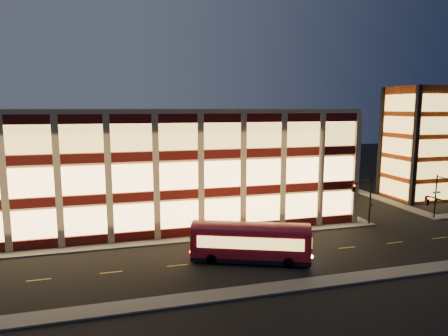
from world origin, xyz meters
name	(u,v)px	position (x,y,z in m)	size (l,w,h in m)	color
ground	(187,243)	(0.00, 0.00, 0.00)	(200.00, 200.00, 0.00)	black
sidewalk_office_south	(159,242)	(-3.00, 1.00, 0.07)	(54.00, 2.00, 0.15)	#514F4C
sidewalk_office_east	(306,197)	(23.00, 17.00, 0.07)	(2.00, 30.00, 0.15)	#514F4C
sidewalk_tower_west	(364,193)	(34.00, 17.00, 0.07)	(2.00, 30.00, 0.15)	#514F4C
sidewalk_near	(217,296)	(0.00, -13.00, 0.07)	(100.00, 2.00, 0.15)	#514F4C
office_building	(146,159)	(-2.91, 16.91, 7.25)	(50.45, 30.45, 14.50)	tan
stair_tower	(418,143)	(39.95, 11.95, 8.99)	(8.60, 8.60, 18.00)	#8C3814
traffic_signal_far	(364,194)	(22.21, 0.24, 4.11)	(3.79, 1.87, 6.00)	black
traffic_signal_right	(445,191)	(33.50, -0.62, 4.10)	(1.20, 4.37, 6.00)	black
traffic_signal_near	(446,217)	(23.50, -11.03, 4.13)	(0.32, 4.45, 6.00)	black
trolley_bus	(251,240)	(4.98, -6.74, 2.12)	(11.50, 6.83, 3.82)	maroon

